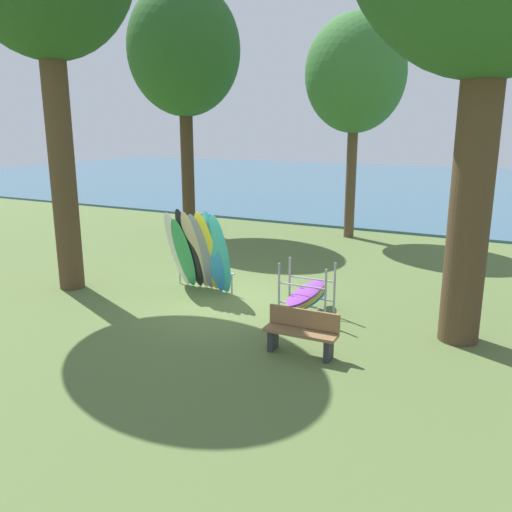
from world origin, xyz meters
TOP-DOWN VIEW (x-y plane):
  - ground_plane at (0.00, 0.00)m, footprint 80.00×80.00m
  - lake_water at (0.00, 28.33)m, footprint 80.00×36.00m
  - tree_mid_behind at (0.52, 8.89)m, footprint 3.66×3.66m
  - tree_far_left_back at (-5.68, 7.11)m, footprint 4.29×4.29m
  - leaning_board_pile at (-0.86, 0.40)m, footprint 1.91×0.95m
  - board_storage_rack at (2.30, -0.03)m, footprint 1.15×2.13m
  - park_bench at (2.95, -1.96)m, footprint 1.41×0.44m

SIDE VIEW (x-z plane):
  - ground_plane at x=0.00m, z-range 0.00..0.00m
  - lake_water at x=0.00m, z-range 0.00..0.10m
  - park_bench at x=2.95m, z-range 0.03..0.88m
  - board_storage_rack at x=2.30m, z-range -0.13..1.12m
  - leaning_board_pile at x=-0.86m, z-range -0.05..2.17m
  - tree_mid_behind at x=0.52m, z-range 1.92..10.04m
  - tree_far_left_back at x=-5.68m, z-range 2.20..11.67m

